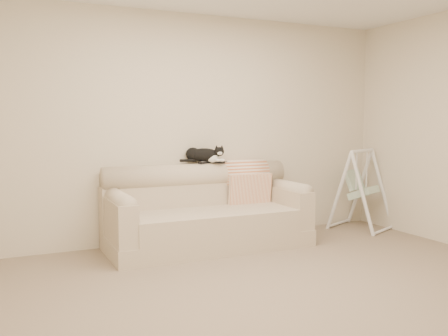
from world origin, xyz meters
name	(u,v)px	position (x,y,z in m)	size (l,w,h in m)	color
ground_plane	(283,290)	(0.00, 0.00, 0.00)	(5.00, 5.00, 0.00)	#7C6551
room_shell	(285,103)	(0.00, 0.00, 1.53)	(5.04, 4.04, 2.60)	beige
sofa	(206,215)	(0.00, 1.62, 0.35)	(2.20, 0.93, 0.90)	tan
remote_a	(205,162)	(0.09, 1.87, 0.91)	(0.18, 0.13, 0.03)	black
remote_b	(220,162)	(0.27, 1.85, 0.91)	(0.18, 0.08, 0.02)	black
tuxedo_cat	(204,155)	(0.08, 1.88, 1.00)	(0.51, 0.34, 0.20)	black
throw_blanket	(245,176)	(0.59, 1.84, 0.72)	(0.54, 0.38, 0.58)	#C76836
baby_swing	(360,189)	(2.15, 1.61, 0.51)	(0.84, 0.86, 1.03)	white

